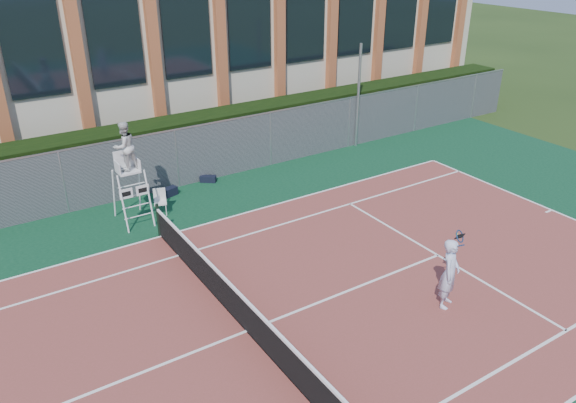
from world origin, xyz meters
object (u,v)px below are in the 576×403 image
umpire_chair (125,149)px  tennis_player (450,273)px  plastic_chair (160,199)px  steel_pole (358,97)px

umpire_chair → tennis_player: (5.09, -8.85, -1.52)m
umpire_chair → plastic_chair: bearing=0.9°
umpire_chair → plastic_chair: (0.95, 0.01, -1.97)m
steel_pole → umpire_chair: steel_pole is taller
steel_pole → tennis_player: 11.97m
plastic_chair → tennis_player: (4.14, -8.87, 0.45)m
steel_pole → tennis_player: steel_pole is taller
umpire_chair → steel_pole: bearing=8.8°
steel_pole → umpire_chair: (-10.69, -1.65, 0.26)m
steel_pole → plastic_chair: steel_pole is taller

